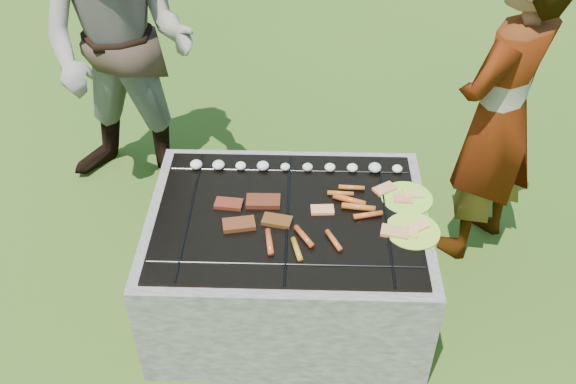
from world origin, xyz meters
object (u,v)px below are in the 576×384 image
object	(u,v)px
plate_near	(413,231)
cook	(499,117)
plate_far	(407,198)
bystander	(120,48)
fire_pit	(288,263)

from	to	relation	value
plate_near	cook	distance (m)	0.78
plate_near	plate_far	bearing A→B (deg)	89.94
cook	bystander	xyz separation A→B (m)	(-1.98, 0.50, 0.09)
plate_near	bystander	distance (m)	1.89
bystander	plate_far	bearing A→B (deg)	-17.82
plate_far	cook	xyz separation A→B (m)	(0.46, 0.36, 0.23)
plate_far	cook	distance (m)	0.63
plate_near	bystander	world-z (taller)	bystander
fire_pit	plate_near	size ratio (longest dim) A/B	4.75
plate_near	cook	xyz separation A→B (m)	(0.47, 0.59, 0.23)
fire_pit	cook	world-z (taller)	cook
bystander	plate_near	bearing A→B (deg)	-23.87
bystander	fire_pit	bearing A→B (deg)	-34.26
fire_pit	plate_near	distance (m)	0.66
plate_far	cook	size ratio (longest dim) A/B	0.15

